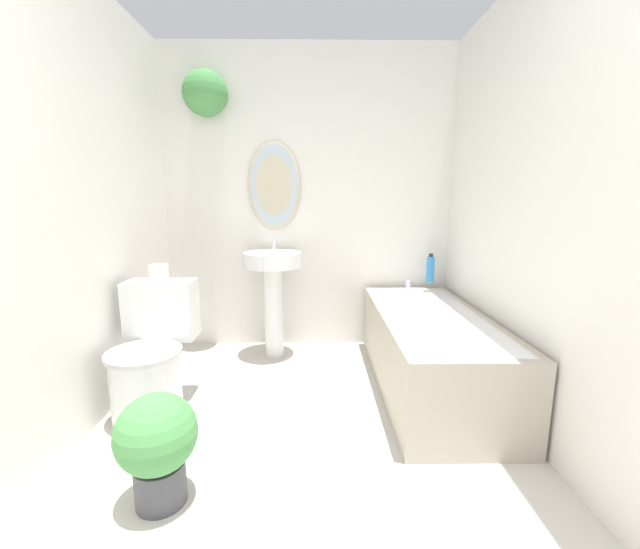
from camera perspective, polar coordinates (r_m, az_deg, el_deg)
The scene contains 9 objects.
wall_back at distance 3.24m, azimuth -3.09°, elevation 11.92°, with size 2.42×0.33×2.40m.
wall_left at distance 2.21m, azimuth -34.86°, elevation 8.50°, with size 0.06×2.87×2.40m.
wall_right at distance 2.16m, azimuth 31.19°, elevation 8.86°, with size 0.06×2.87×2.40m.
toilet at distance 2.49m, azimuth -23.24°, elevation -11.06°, with size 0.41×0.59×0.74m.
pedestal_sink at distance 3.04m, azimuth -6.83°, elevation -1.02°, with size 0.44×0.44×0.92m.
bathtub at distance 2.68m, azimuth 15.77°, elevation -10.41°, with size 0.66×1.54×0.58m.
shampoo_bottle at distance 3.20m, azimuth 15.75°, elevation 0.80°, with size 0.06×0.06×0.22m.
potted_plant at distance 1.81m, azimuth -22.61°, elevation -21.62°, with size 0.32×0.32×0.47m.
toilet_paper_roll at distance 2.53m, azimuth -22.40°, elevation 0.21°, with size 0.11×0.11×0.10m.
Camera 1 is at (0.05, -0.47, 1.21)m, focal length 22.00 mm.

